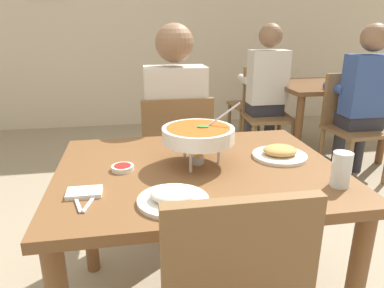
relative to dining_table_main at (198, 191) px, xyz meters
The scene contains 18 objects.
cafe_rear_partition 3.55m from the dining_table_main, 90.00° to the left, with size 10.00×0.10×3.00m, color beige.
dining_table_main is the anchor object (origin of this frame).
chair_diner_main 0.74m from the dining_table_main, 90.00° to the left, with size 0.44×0.44×0.90m.
diner_main 0.78m from the dining_table_main, 90.00° to the left, with size 0.40×0.45×1.31m.
curry_bowl 0.24m from the dining_table_main, 79.98° to the left, with size 0.33×0.30×0.26m.
rice_plate 0.35m from the dining_table_main, 115.82° to the right, with size 0.24×0.24×0.06m.
appetizer_plate 0.40m from the dining_table_main, ahead, with size 0.24×0.24×0.06m.
sauce_dish 0.33m from the dining_table_main, behind, with size 0.09×0.09×0.02m.
napkin_folded 0.49m from the dining_table_main, 157.62° to the right, with size 0.12×0.08×0.02m, color white.
fork_utensil 0.52m from the dining_table_main, 153.30° to the right, with size 0.01×0.17×0.01m, color silver.
spoon_utensil 0.48m from the dining_table_main, 150.54° to the right, with size 0.01×0.17×0.01m, color silver.
drink_glass 0.57m from the dining_table_main, 29.24° to the right, with size 0.07×0.07×0.13m.
dining_table_far 2.52m from the dining_table_main, 48.54° to the left, with size 1.00×0.80×0.74m.
chair_bg_left 2.13m from the dining_table_main, 40.38° to the left, with size 0.48×0.48×0.90m.
chair_bg_middle 2.20m from the dining_table_main, 61.43° to the left, with size 0.47×0.47×0.90m.
chair_bg_right 2.66m from the dining_table_main, 64.16° to the left, with size 0.47×0.47×0.90m.
patron_bg_left 2.13m from the dining_table_main, 38.53° to the left, with size 0.40×0.45×1.31m.
patron_bg_middle 2.19m from the dining_table_main, 61.71° to the left, with size 0.40×0.45×1.31m.
Camera 1 is at (-0.26, -1.34, 1.31)m, focal length 33.17 mm.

